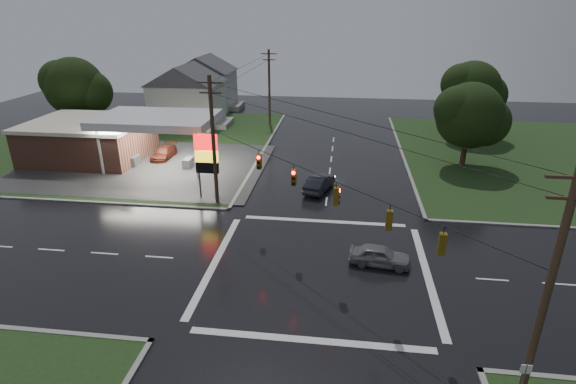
# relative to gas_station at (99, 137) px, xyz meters

# --- Properties ---
(ground) EXTENTS (120.00, 120.00, 0.00)m
(ground) POSITION_rel_gas_station_xyz_m (25.68, -19.70, -2.55)
(ground) COLOR black
(ground) RESTS_ON ground
(grass_nw) EXTENTS (36.00, 36.00, 0.08)m
(grass_nw) POSITION_rel_gas_station_xyz_m (-0.32, 6.30, -2.51)
(grass_nw) COLOR #1B3316
(grass_nw) RESTS_ON ground
(grass_ne) EXTENTS (36.00, 36.00, 0.08)m
(grass_ne) POSITION_rel_gas_station_xyz_m (51.68, 6.30, -2.51)
(grass_ne) COLOR #1B3316
(grass_ne) RESTS_ON ground
(gas_station) EXTENTS (26.20, 18.00, 5.60)m
(gas_station) POSITION_rel_gas_station_xyz_m (0.00, 0.00, 0.00)
(gas_station) COLOR #2D2D2D
(gas_station) RESTS_ON ground
(pylon_sign) EXTENTS (2.00, 0.35, 6.00)m
(pylon_sign) POSITION_rel_gas_station_xyz_m (15.18, -9.20, 1.46)
(pylon_sign) COLOR #59595E
(pylon_sign) RESTS_ON ground
(utility_pole_nw) EXTENTS (2.20, 0.32, 11.00)m
(utility_pole_nw) POSITION_rel_gas_station_xyz_m (16.18, -10.20, 3.17)
(utility_pole_nw) COLOR #382619
(utility_pole_nw) RESTS_ON ground
(utility_pole_se) EXTENTS (2.20, 0.32, 11.00)m
(utility_pole_se) POSITION_rel_gas_station_xyz_m (35.18, -29.20, 3.17)
(utility_pole_se) COLOR #382619
(utility_pole_se) RESTS_ON ground
(utility_pole_n) EXTENTS (2.20, 0.32, 10.50)m
(utility_pole_n) POSITION_rel_gas_station_xyz_m (16.18, 18.30, 2.92)
(utility_pole_n) COLOR #382619
(utility_pole_n) RESTS_ON ground
(traffic_signals) EXTENTS (26.87, 26.87, 1.47)m
(traffic_signals) POSITION_rel_gas_station_xyz_m (25.69, -19.72, 3.93)
(traffic_signals) COLOR black
(traffic_signals) RESTS_ON ground
(house_near) EXTENTS (11.05, 8.48, 8.60)m
(house_near) POSITION_rel_gas_station_xyz_m (4.73, 16.30, 1.86)
(house_near) COLOR silver
(house_near) RESTS_ON ground
(house_far) EXTENTS (11.05, 8.48, 8.60)m
(house_far) POSITION_rel_gas_station_xyz_m (3.73, 28.30, 1.86)
(house_far) COLOR silver
(house_far) RESTS_ON ground
(tree_nw_behind) EXTENTS (8.93, 7.60, 10.00)m
(tree_nw_behind) POSITION_rel_gas_station_xyz_m (-8.17, 10.29, 3.63)
(tree_nw_behind) COLOR black
(tree_nw_behind) RESTS_ON ground
(tree_ne_near) EXTENTS (7.99, 6.80, 8.98)m
(tree_ne_near) POSITION_rel_gas_station_xyz_m (39.82, 2.29, 3.01)
(tree_ne_near) COLOR black
(tree_ne_near) RESTS_ON ground
(tree_ne_far) EXTENTS (8.46, 7.20, 9.80)m
(tree_ne_far) POSITION_rel_gas_station_xyz_m (42.83, 14.29, 3.63)
(tree_ne_far) COLOR black
(tree_ne_far) RESTS_ON ground
(car_north) EXTENTS (2.90, 4.95, 1.54)m
(car_north) POSITION_rel_gas_station_xyz_m (24.88, -6.22, -1.78)
(car_north) COLOR black
(car_north) RESTS_ON ground
(car_crossing) EXTENTS (4.21, 2.12, 1.37)m
(car_crossing) POSITION_rel_gas_station_xyz_m (29.67, -18.77, -1.86)
(car_crossing) COLOR slate
(car_crossing) RESTS_ON ground
(car_pump) EXTENTS (1.91, 4.58, 1.32)m
(car_pump) POSITION_rel_gas_station_xyz_m (6.84, 1.16, -1.89)
(car_pump) COLOR #511E12
(car_pump) RESTS_ON ground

